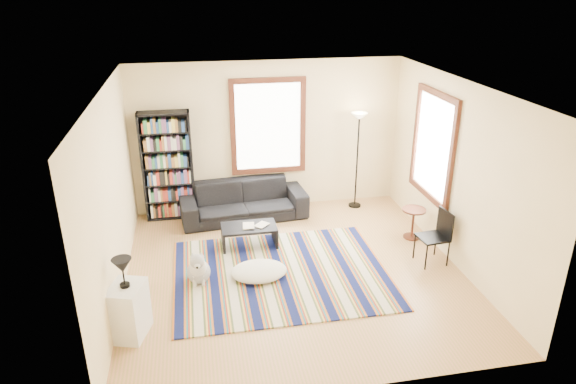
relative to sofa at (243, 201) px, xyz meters
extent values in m
cube|color=tan|center=(0.54, -2.05, -0.38)|extent=(5.00, 5.00, 0.10)
cube|color=white|center=(0.54, -2.05, 2.52)|extent=(5.00, 5.00, 0.10)
cube|color=#FFE3AB|center=(0.54, 0.50, 1.07)|extent=(5.00, 0.10, 2.80)
cube|color=#FFE3AB|center=(0.54, -4.60, 1.07)|extent=(5.00, 0.10, 2.80)
cube|color=#FFE3AB|center=(-2.01, -2.05, 1.07)|extent=(0.10, 5.00, 2.80)
cube|color=#FFE3AB|center=(3.09, -2.05, 1.07)|extent=(0.10, 5.00, 2.80)
cube|color=white|center=(0.54, 0.42, 1.27)|extent=(1.20, 0.06, 1.60)
cube|color=white|center=(3.01, -1.25, 1.27)|extent=(0.06, 1.20, 1.60)
cube|color=#0D1443|center=(0.33, -2.10, -0.32)|extent=(3.19, 2.55, 0.02)
imported|color=black|center=(0.00, 0.00, 0.00)|extent=(1.09, 2.36, 0.67)
cube|color=black|center=(-1.32, 0.27, 0.67)|extent=(0.90, 0.30, 2.00)
cube|color=black|center=(-0.03, -1.13, -0.15)|extent=(0.96, 0.62, 0.36)
imported|color=beige|center=(-0.13, -1.13, 0.04)|extent=(0.21, 0.27, 0.02)
imported|color=beige|center=(0.12, -1.08, 0.03)|extent=(0.29, 0.29, 0.02)
ellipsoid|color=silver|center=(-0.01, -2.13, -0.23)|extent=(1.00, 0.87, 0.21)
cylinder|color=#491812|center=(2.74, -1.36, -0.06)|extent=(0.46, 0.46, 0.54)
cube|color=black|center=(2.69, -2.19, 0.10)|extent=(0.46, 0.44, 0.86)
cube|color=white|center=(-1.76, -3.14, 0.02)|extent=(0.51, 0.59, 0.70)
camera|label=1|loc=(-0.81, -8.67, 3.79)|focal=32.00mm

